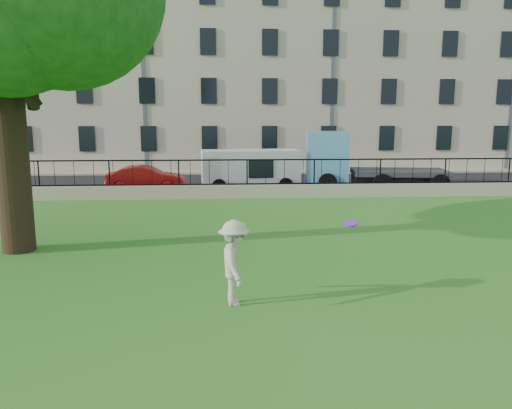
{
  "coord_description": "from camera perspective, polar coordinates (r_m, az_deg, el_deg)",
  "views": [
    {
      "loc": [
        -0.99,
        -9.93,
        3.56
      ],
      "look_at": [
        -0.14,
        3.5,
        1.19
      ],
      "focal_mm": 35.0,
      "sensor_mm": 36.0,
      "label": 1
    }
  ],
  "objects": [
    {
      "name": "blue_truck",
      "position": [
        25.61,
        13.45,
        4.91
      ],
      "size": [
        7.06,
        3.32,
        2.85
      ],
      "primitive_type": "cube",
      "rotation": [
        0.0,
        0.0,
        -0.14
      ],
      "color": "#5292C1",
      "rests_on": "street"
    },
    {
      "name": "frisbee",
      "position": [
        9.27,
        10.75,
        -2.13
      ],
      "size": [
        0.28,
        0.27,
        0.12
      ],
      "primitive_type": "cylinder",
      "rotation": [
        0.21,
        -0.14,
        0.02
      ],
      "color": "#5F21BE"
    },
    {
      "name": "white_van",
      "position": [
        24.5,
        -0.69,
        3.94
      ],
      "size": [
        4.83,
        2.23,
        1.97
      ],
      "primitive_type": "cube",
      "rotation": [
        0.0,
        0.0,
        0.09
      ],
      "color": "silver",
      "rests_on": "street"
    },
    {
      "name": "building_row",
      "position": [
        37.66,
        -2.17,
        15.07
      ],
      "size": [
        56.4,
        10.4,
        13.8
      ],
      "color": "beige",
      "rests_on": "ground"
    },
    {
      "name": "red_sedan",
      "position": [
        24.8,
        -12.45,
        2.92
      ],
      "size": [
        3.78,
        1.42,
        1.23
      ],
      "primitive_type": "imported",
      "rotation": [
        0.0,
        0.0,
        1.6
      ],
      "color": "#A51414",
      "rests_on": "street"
    },
    {
      "name": "man",
      "position": [
        9.56,
        -2.46,
        -6.66
      ],
      "size": [
        0.69,
        1.11,
        1.65
      ],
      "primitive_type": "imported",
      "rotation": [
        0.0,
        0.0,
        1.64
      ],
      "color": "beige",
      "rests_on": "ground"
    },
    {
      "name": "sidewalk",
      "position": [
        32.04,
        -1.83,
        3.69
      ],
      "size": [
        60.0,
        1.4,
        0.12
      ],
      "primitive_type": "cube",
      "color": "tan",
      "rests_on": "ground"
    },
    {
      "name": "iron_railing",
      "position": [
        22.08,
        -1.03,
        3.71
      ],
      "size": [
        50.0,
        0.05,
        1.13
      ],
      "color": "black",
      "rests_on": "retaining_wall"
    },
    {
      "name": "street",
      "position": [
        26.88,
        -1.47,
        2.37
      ],
      "size": [
        60.0,
        9.0,
        0.01
      ],
      "primitive_type": "cube",
      "color": "black",
      "rests_on": "ground"
    },
    {
      "name": "retaining_wall",
      "position": [
        22.19,
        -1.02,
        1.52
      ],
      "size": [
        50.0,
        0.4,
        0.6
      ],
      "primitive_type": "cube",
      "color": "tan",
      "rests_on": "ground"
    },
    {
      "name": "ground",
      "position": [
        10.6,
        1.97,
        -9.67
      ],
      "size": [
        120.0,
        120.0,
        0.0
      ],
      "primitive_type": "plane",
      "color": "#2E761C",
      "rests_on": "ground"
    }
  ]
}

